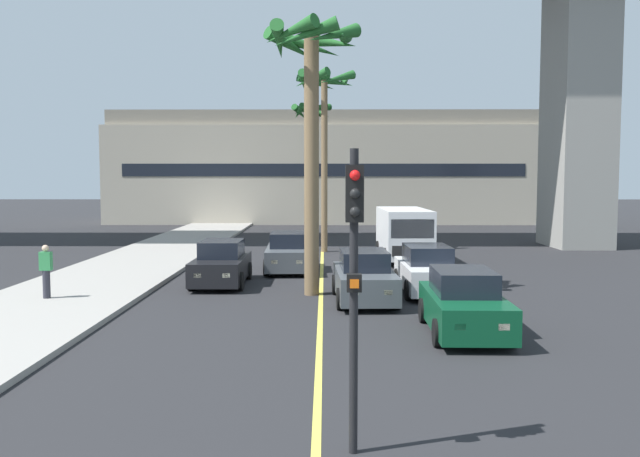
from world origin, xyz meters
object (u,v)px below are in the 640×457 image
Objects in this scene: car_queue_fifth at (428,271)px; palm_tree_far_median at (325,102)px; palm_tree_mid_median at (312,129)px; car_queue_fourth at (221,264)px; car_queue_front at (364,278)px; palm_tree_near_median at (311,85)px; traffic_light_median_near at (354,259)px; car_queue_second at (288,253)px; pedestrian_near_crosswalk at (46,270)px; car_queue_third at (464,304)px; delivery_van at (404,233)px.

palm_tree_far_median is (-3.39, 12.10, 6.81)m from car_queue_fifth.
car_queue_fourth is at bearing -97.80° from palm_tree_mid_median.
car_queue_front is at bearing -33.09° from car_queue_fourth.
car_queue_fifth is 0.47× the size of palm_tree_near_median.
car_queue_front and car_queue_fifth have the same top height.
traffic_light_median_near is 13.20m from palm_tree_near_median.
car_queue_second is 4.06m from car_queue_fourth.
pedestrian_near_crosswalk is at bearing -143.49° from car_queue_fourth.
palm_tree_far_median is (0.43, 12.48, 0.81)m from palm_tree_near_median.
car_queue_second is 2.56× the size of pedestrian_near_crosswalk.
palm_tree_mid_median is at bearing 94.87° from palm_tree_far_median.
car_queue_fifth is at bearing 34.79° from car_queue_front.
car_queue_front is at bearing 117.24° from car_queue_third.
pedestrian_near_crosswalk reaches higher than car_queue_fifth.
car_queue_fourth is 21.57m from palm_tree_mid_median.
car_queue_fifth is at bearing -91.38° from delivery_van.
car_queue_fifth is at bearing 5.58° from palm_tree_near_median.
car_queue_fifth is 23.38m from palm_tree_mid_median.
car_queue_third is at bearing -90.80° from delivery_van.
car_queue_second is at bearing 114.24° from car_queue_third.
delivery_van reaches higher than car_queue_fifth.
delivery_van is at bearing 81.50° from traffic_light_median_near.
car_queue_front is 0.99× the size of traffic_light_median_near.
car_queue_fifth is (-0.01, 5.73, 0.00)m from car_queue_third.
traffic_light_median_near is at bearing -94.10° from car_queue_front.
car_queue_fourth is at bearing 133.60° from car_queue_third.
pedestrian_near_crosswalk is at bearing -169.49° from palm_tree_near_median.
pedestrian_near_crosswalk is (-7.99, -1.48, -5.72)m from palm_tree_near_median.
palm_tree_mid_median is (-4.25, 27.88, 6.19)m from car_queue_third.
delivery_van is at bearing 43.07° from car_queue_fourth.
palm_tree_far_median is 17.56m from pedestrian_near_crosswalk.
car_queue_front is 0.79× the size of delivery_van.
palm_tree_far_median is at bearing 100.76° from car_queue_third.
palm_tree_mid_median is (2.80, 20.47, 6.19)m from car_queue_fourth.
car_queue_third is 14.19m from delivery_van.
delivery_van reaches higher than car_queue_fourth.
palm_tree_near_median is at bearing -32.31° from car_queue_fourth.
palm_tree_far_median is at bearing 77.99° from car_queue_second.
car_queue_front is at bearing -67.76° from car_queue_second.
car_queue_fifth is at bearing -79.16° from palm_tree_mid_median.
car_queue_front is 1.01× the size of car_queue_fourth.
palm_tree_far_median is (0.86, -10.04, 0.62)m from palm_tree_mid_median.
delivery_van is at bearing -72.02° from palm_tree_mid_median.
car_queue_third is 8.90m from palm_tree_near_median.
traffic_light_median_near is 2.59× the size of pedestrian_near_crosswalk.
delivery_van reaches higher than car_queue_second.
palm_tree_near_median is (-3.82, 5.36, 5.99)m from car_queue_third.
car_queue_second is 18.14m from palm_tree_mid_median.
car_queue_front is 10.25m from delivery_van.
car_queue_fifth is 11.95m from pedestrian_near_crosswalk.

